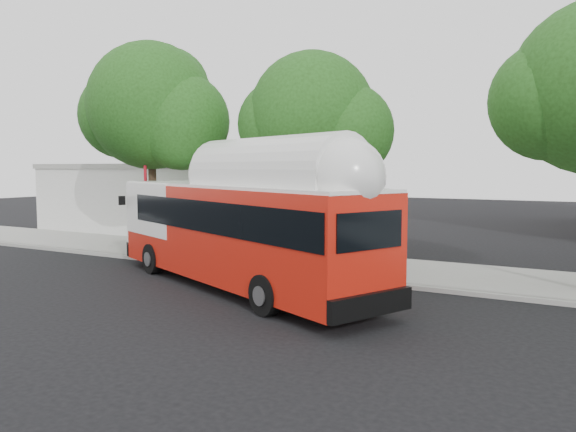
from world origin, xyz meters
name	(u,v)px	position (x,y,z in m)	size (l,w,h in m)	color
ground	(252,300)	(0.00, 0.00, 0.00)	(120.00, 120.00, 0.00)	black
sidewalk	(339,265)	(0.00, 6.50, 0.07)	(60.00, 5.00, 0.15)	gray
curb_strip	(310,276)	(0.00, 3.90, 0.07)	(60.00, 0.30, 0.15)	gray
red_curb_segment	(241,269)	(-3.00, 3.90, 0.08)	(10.00, 0.32, 0.16)	maroon
street_tree_left	(160,111)	(-8.53, 5.56, 6.60)	(6.67, 5.80, 9.74)	#2D2116
street_tree_mid	(322,120)	(-0.59, 6.06, 5.91)	(5.75, 5.00, 8.62)	#2D2116
low_commercial_bldg	(187,197)	(-14.00, 14.00, 2.15)	(16.20, 10.20, 4.25)	silver
transit_bus	(238,233)	(-1.32, 1.19, 1.86)	(13.23, 7.61, 3.98)	red
signal_pole	(146,203)	(-8.62, 4.64, 2.42)	(0.13, 0.45, 4.72)	red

